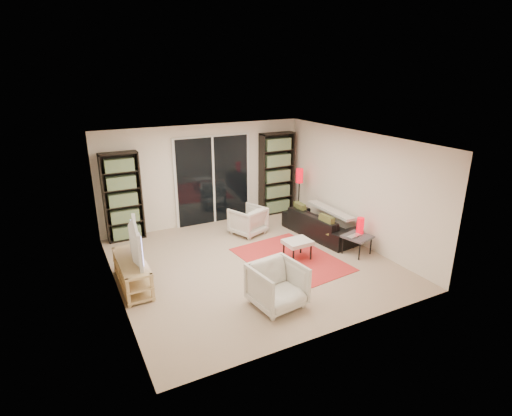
# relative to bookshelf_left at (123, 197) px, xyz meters

# --- Properties ---
(floor) EXTENTS (5.00, 5.00, 0.00)m
(floor) POSITION_rel_bookshelf_left_xyz_m (1.95, -2.33, -0.98)
(floor) COLOR tan
(floor) RESTS_ON ground
(wall_back) EXTENTS (5.00, 0.02, 2.40)m
(wall_back) POSITION_rel_bookshelf_left_xyz_m (1.95, 0.17, 0.22)
(wall_back) COLOR white
(wall_back) RESTS_ON ground
(wall_front) EXTENTS (5.00, 0.02, 2.40)m
(wall_front) POSITION_rel_bookshelf_left_xyz_m (1.95, -4.83, 0.22)
(wall_front) COLOR white
(wall_front) RESTS_ON ground
(wall_left) EXTENTS (0.02, 5.00, 2.40)m
(wall_left) POSITION_rel_bookshelf_left_xyz_m (-0.55, -2.33, 0.22)
(wall_left) COLOR white
(wall_left) RESTS_ON ground
(wall_right) EXTENTS (0.02, 5.00, 2.40)m
(wall_right) POSITION_rel_bookshelf_left_xyz_m (4.45, -2.33, 0.22)
(wall_right) COLOR white
(wall_right) RESTS_ON ground
(ceiling) EXTENTS (5.00, 5.00, 0.02)m
(ceiling) POSITION_rel_bookshelf_left_xyz_m (1.95, -2.33, 1.42)
(ceiling) COLOR white
(ceiling) RESTS_ON wall_back
(sliding_door) EXTENTS (1.92, 0.08, 2.16)m
(sliding_door) POSITION_rel_bookshelf_left_xyz_m (2.15, 0.13, 0.07)
(sliding_door) COLOR white
(sliding_door) RESTS_ON ground
(bookshelf_left) EXTENTS (0.80, 0.30, 1.95)m
(bookshelf_left) POSITION_rel_bookshelf_left_xyz_m (0.00, 0.00, 0.00)
(bookshelf_left) COLOR black
(bookshelf_left) RESTS_ON ground
(bookshelf_right) EXTENTS (0.90, 0.30, 2.10)m
(bookshelf_right) POSITION_rel_bookshelf_left_xyz_m (3.85, -0.00, 0.07)
(bookshelf_right) COLOR black
(bookshelf_right) RESTS_ON ground
(tv_stand) EXTENTS (0.44, 1.37, 0.50)m
(tv_stand) POSITION_rel_bookshelf_left_xyz_m (-0.29, -2.19, -0.71)
(tv_stand) COLOR #E6C087
(tv_stand) RESTS_ON floor
(tv) EXTENTS (0.28, 1.13, 0.64)m
(tv) POSITION_rel_bookshelf_left_xyz_m (-0.27, -2.19, -0.15)
(tv) COLOR black
(tv) RESTS_ON tv_stand
(rug) EXTENTS (1.82, 2.32, 0.01)m
(rug) POSITION_rel_bookshelf_left_xyz_m (2.70, -2.57, -0.97)
(rug) COLOR red
(rug) RESTS_ON floor
(sofa) EXTENTS (0.97, 1.96, 0.55)m
(sofa) POSITION_rel_bookshelf_left_xyz_m (3.95, -1.81, -0.70)
(sofa) COLOR black
(sofa) RESTS_ON floor
(armchair_back) EXTENTS (0.89, 0.90, 0.64)m
(armchair_back) POSITION_rel_bookshelf_left_xyz_m (2.54, -0.97, -0.66)
(armchair_back) COLOR silver
(armchair_back) RESTS_ON floor
(armchair_front) EXTENTS (0.85, 0.87, 0.71)m
(armchair_front) POSITION_rel_bookshelf_left_xyz_m (1.63, -3.86, -0.62)
(armchair_front) COLOR silver
(armchair_front) RESTS_ON floor
(ottoman) EXTENTS (0.53, 0.44, 0.40)m
(ottoman) POSITION_rel_bookshelf_left_xyz_m (2.83, -2.60, -0.63)
(ottoman) COLOR silver
(ottoman) RESTS_ON floor
(side_table) EXTENTS (0.61, 0.61, 0.40)m
(side_table) POSITION_rel_bookshelf_left_xyz_m (4.03, -2.97, -0.62)
(side_table) COLOR #45454A
(side_table) RESTS_ON floor
(laptop) EXTENTS (0.35, 0.26, 0.03)m
(laptop) POSITION_rel_bookshelf_left_xyz_m (3.95, -3.01, -0.56)
(laptop) COLOR silver
(laptop) RESTS_ON side_table
(table_lamp) EXTENTS (0.15, 0.15, 0.33)m
(table_lamp) POSITION_rel_bookshelf_left_xyz_m (4.17, -2.87, -0.41)
(table_lamp) COLOR red
(table_lamp) RESTS_ON side_table
(floor_lamp) EXTENTS (0.19, 0.19, 1.29)m
(floor_lamp) POSITION_rel_bookshelf_left_xyz_m (4.13, -0.65, -0.00)
(floor_lamp) COLOR black
(floor_lamp) RESTS_ON floor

